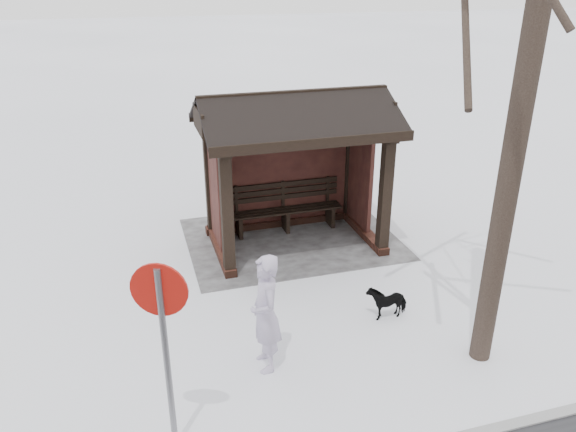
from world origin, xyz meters
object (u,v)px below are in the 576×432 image
object	(u,v)px
pedestrian	(265,314)
road_sign	(162,321)
bus_shelter	(292,138)
dog	(387,301)

from	to	relation	value
pedestrian	road_sign	size ratio (longest dim) A/B	0.71
bus_shelter	dog	bearing A→B (deg)	102.27
pedestrian	dog	xyz separation A→B (m)	(-2.16, -0.67, -0.59)
bus_shelter	pedestrian	xyz separation A→B (m)	(1.50, 3.70, -1.31)
bus_shelter	road_sign	distance (m)	5.60
pedestrian	dog	size ratio (longest dim) A/B	2.69
dog	road_sign	world-z (taller)	road_sign
pedestrian	road_sign	xyz separation A→B (m)	(1.38, 1.09, 0.87)
bus_shelter	dog	world-z (taller)	bus_shelter
bus_shelter	dog	distance (m)	3.64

